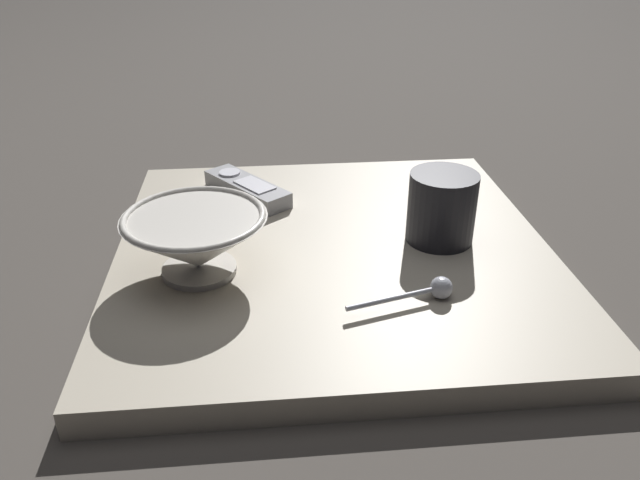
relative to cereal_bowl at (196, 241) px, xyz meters
The scene contains 6 objects.
ground_plane 0.19m from the cereal_bowl, 71.96° to the right, with size 6.00×6.00×0.00m, color #47423D.
table 0.19m from the cereal_bowl, 71.96° to the right, with size 0.56×0.55×0.03m.
cereal_bowl is the anchor object (origin of this frame).
coffee_mug 0.31m from the cereal_bowl, 80.27° to the right, with size 0.09×0.09×0.09m.
teaspoon 0.28m from the cereal_bowl, 107.61° to the right, with size 0.05×0.12×0.03m.
tv_remote_near 0.22m from the cereal_bowl, 14.34° to the right, with size 0.15×0.13×0.03m.
Camera 1 is at (-0.70, 0.08, 0.42)m, focal length 34.87 mm.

